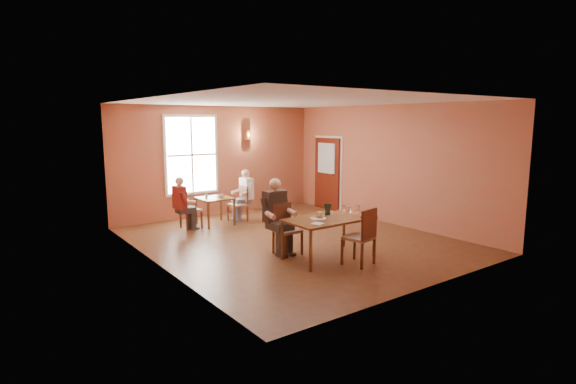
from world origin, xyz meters
TOP-DOWN VIEW (x-y plane):
  - ground at (0.00, 0.00)m, footprint 6.00×7.00m
  - wall_back at (0.00, 3.50)m, footprint 6.00×0.04m
  - wall_front at (0.00, -3.50)m, footprint 6.00×0.04m
  - wall_left at (-3.00, 0.00)m, footprint 0.04×7.00m
  - wall_right at (3.00, 0.00)m, footprint 0.04×7.00m
  - ceiling at (0.00, 0.00)m, footprint 6.00×7.00m
  - window at (-0.80, 3.45)m, footprint 1.36×0.10m
  - door at (2.94, 2.30)m, footprint 0.12×1.04m
  - wall_sconce at (0.90, 3.40)m, footprint 0.16×0.16m
  - main_table at (-0.21, -1.41)m, footprint 1.66×0.93m
  - chair_diner_main at (-0.71, -0.76)m, footprint 0.44×0.44m
  - diner_main at (-0.71, -0.79)m, footprint 0.57×0.57m
  - chair_empty at (-0.03, -2.03)m, footprint 0.56×0.56m
  - plate_food at (-0.45, -1.38)m, footprint 0.37×0.37m
  - sandwich at (-0.40, -1.36)m, footprint 0.12×0.12m
  - goblet_a at (0.23, -1.32)m, footprint 0.10×0.10m
  - goblet_b at (0.41, -1.54)m, footprint 0.11×0.11m
  - goblet_c at (0.15, -1.57)m, footprint 0.08×0.08m
  - menu_stand at (-0.04, -1.17)m, footprint 0.15×0.10m
  - knife at (-0.28, -1.64)m, footprint 0.20×0.03m
  - napkin at (-0.68, -1.64)m, footprint 0.23×0.23m
  - sunglasses at (0.36, -1.72)m, footprint 0.14×0.09m
  - second_table at (-0.69, 2.38)m, footprint 0.79×0.79m
  - chair_diner_white at (-0.04, 2.38)m, footprint 0.41×0.41m
  - diner_white at (-0.01, 2.38)m, footprint 0.52×0.52m
  - chair_diner_maroon at (-1.34, 2.38)m, footprint 0.42×0.42m
  - diner_maroon at (-1.37, 2.38)m, footprint 0.50×0.50m
  - cup_a at (-0.57, 2.28)m, footprint 0.15×0.15m
  - cup_b at (-0.86, 2.49)m, footprint 0.11×0.11m

SIDE VIEW (x-z plane):
  - ground at x=0.00m, z-range -0.01..0.01m
  - second_table at x=-0.69m, z-range 0.00..0.69m
  - main_table at x=-0.21m, z-range 0.00..0.78m
  - chair_diner_white at x=-0.04m, z-range 0.00..0.92m
  - chair_diner_maroon at x=-1.34m, z-range 0.00..0.95m
  - chair_diner_main at x=-0.71m, z-range 0.00..1.00m
  - chair_empty at x=-0.03m, z-range 0.00..1.05m
  - diner_maroon at x=-1.37m, z-range 0.00..1.25m
  - diner_white at x=-0.01m, z-range 0.00..1.29m
  - diner_main at x=-0.71m, z-range 0.00..1.44m
  - cup_b at x=-0.86m, z-range 0.69..0.78m
  - cup_a at x=-0.57m, z-range 0.69..0.79m
  - knife at x=-0.28m, z-range 0.78..0.78m
  - napkin at x=-0.68m, z-range 0.78..0.78m
  - sunglasses at x=0.36m, z-range 0.78..0.79m
  - plate_food at x=-0.45m, z-range 0.78..0.81m
  - sandwich at x=-0.40m, z-range 0.78..0.89m
  - goblet_a at x=0.23m, z-range 0.78..0.97m
  - goblet_c at x=0.15m, z-range 0.78..0.98m
  - goblet_b at x=0.41m, z-range 0.78..0.99m
  - menu_stand at x=-0.04m, z-range 0.78..1.00m
  - door at x=2.94m, z-range 0.00..2.10m
  - wall_back at x=0.00m, z-range 0.00..3.00m
  - wall_front at x=0.00m, z-range 0.00..3.00m
  - wall_left at x=-3.00m, z-range 0.00..3.00m
  - wall_right at x=3.00m, z-range 0.00..3.00m
  - window at x=-0.80m, z-range 0.72..2.68m
  - wall_sconce at x=0.90m, z-range 2.06..2.34m
  - ceiling at x=0.00m, z-range 2.98..3.02m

